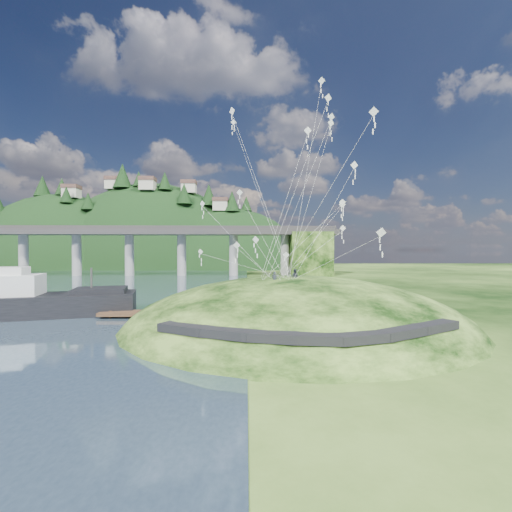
{
  "coord_description": "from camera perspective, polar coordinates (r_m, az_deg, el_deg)",
  "views": [
    {
      "loc": [
        2.94,
        -32.74,
        7.68
      ],
      "look_at": [
        4.0,
        6.0,
        7.0
      ],
      "focal_mm": 24.0,
      "sensor_mm": 36.0,
      "label": 1
    }
  ],
  "objects": [
    {
      "name": "kite_swarm",
      "position": [
        38.99,
        7.15,
        13.89
      ],
      "size": [
        18.95,
        17.53,
        21.81
      ],
      "color": "silver",
      "rests_on": "ground"
    },
    {
      "name": "kite_flyers",
      "position": [
        33.83,
        5.58,
        -2.28
      ],
      "size": [
        2.94,
        2.17,
        1.73
      ],
      "color": "#262932",
      "rests_on": "ground"
    },
    {
      "name": "wooden_dock",
      "position": [
        40.73,
        -14.43,
        -9.21
      ],
      "size": [
        15.32,
        2.6,
        1.09
      ],
      "color": "#3D2719",
      "rests_on": "ground"
    },
    {
      "name": "far_ridge",
      "position": [
        162.45,
        -18.25,
        -4.39
      ],
      "size": [
        153.0,
        70.0,
        94.5
      ],
      "color": "black",
      "rests_on": "ground"
    },
    {
      "name": "work_barge",
      "position": [
        47.23,
        -33.22,
        -6.21
      ],
      "size": [
        22.21,
        10.92,
        7.5
      ],
      "color": "black",
      "rests_on": "ground"
    },
    {
      "name": "footpath",
      "position": [
        24.09,
        9.51,
        -12.43
      ],
      "size": [
        22.29,
        5.84,
        0.83
      ],
      "color": "black",
      "rests_on": "ground"
    },
    {
      "name": "bridge",
      "position": [
        106.95,
        -17.53,
        2.04
      ],
      "size": [
        160.0,
        11.0,
        15.0
      ],
      "color": "#2D2B2B",
      "rests_on": "ground"
    },
    {
      "name": "ground",
      "position": [
        33.76,
        -6.67,
        -12.15
      ],
      "size": [
        320.0,
        320.0,
        0.0
      ],
      "primitive_type": "plane",
      "color": "black",
      "rests_on": "ground"
    },
    {
      "name": "grass_hill",
      "position": [
        36.29,
        6.69,
        -13.66
      ],
      "size": [
        36.0,
        32.0,
        13.0
      ],
      "color": "black",
      "rests_on": "ground"
    }
  ]
}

